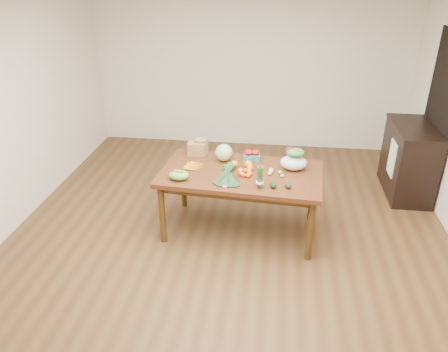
# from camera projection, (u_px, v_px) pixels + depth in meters

# --- Properties ---
(floor) EXTENTS (6.00, 6.00, 0.00)m
(floor) POSITION_uv_depth(u_px,v_px,m) (227.00, 246.00, 4.82)
(floor) COLOR #54391C
(floor) RESTS_ON ground
(room_walls) EXTENTS (5.02, 6.02, 2.70)m
(room_walls) POSITION_uv_depth(u_px,v_px,m) (227.00, 131.00, 4.22)
(room_walls) COLOR silver
(room_walls) RESTS_ON floor
(dining_table) EXTENTS (1.82, 1.10, 0.75)m
(dining_table) POSITION_uv_depth(u_px,v_px,m) (241.00, 201.00, 4.95)
(dining_table) COLOR #4F2C12
(dining_table) RESTS_ON floor
(doorway_dark) EXTENTS (0.02, 1.00, 2.10)m
(doorway_dark) POSITION_uv_depth(u_px,v_px,m) (438.00, 118.00, 5.48)
(doorway_dark) COLOR black
(doorway_dark) RESTS_ON floor
(cabinet) EXTENTS (0.52, 1.02, 0.94)m
(cabinet) POSITION_uv_depth(u_px,v_px,m) (409.00, 160.00, 5.73)
(cabinet) COLOR black
(cabinet) RESTS_ON floor
(dish_towel) EXTENTS (0.02, 0.28, 0.45)m
(dish_towel) POSITION_uv_depth(u_px,v_px,m) (392.00, 158.00, 5.59)
(dish_towel) COLOR white
(dish_towel) RESTS_ON cabinet
(paper_bag) EXTENTS (0.28, 0.24, 0.19)m
(paper_bag) POSITION_uv_depth(u_px,v_px,m) (197.00, 147.00, 5.16)
(paper_bag) COLOR #986D44
(paper_bag) RESTS_ON dining_table
(cabbage) EXTENTS (0.20, 0.20, 0.20)m
(cabbage) POSITION_uv_depth(u_px,v_px,m) (224.00, 153.00, 5.00)
(cabbage) COLOR #A6D57A
(cabbage) RESTS_ON dining_table
(strawberry_basket_a) EXTENTS (0.12, 0.12, 0.10)m
(strawberry_basket_a) POSITION_uv_depth(u_px,v_px,m) (248.00, 156.00, 5.04)
(strawberry_basket_a) COLOR red
(strawberry_basket_a) RESTS_ON dining_table
(strawberry_basket_b) EXTENTS (0.11, 0.11, 0.09)m
(strawberry_basket_b) POSITION_uv_depth(u_px,v_px,m) (256.00, 156.00, 5.05)
(strawberry_basket_b) COLOR red
(strawberry_basket_b) RESTS_ON dining_table
(orange_a) EXTENTS (0.08, 0.08, 0.08)m
(orange_a) POSITION_uv_depth(u_px,v_px,m) (234.00, 164.00, 4.86)
(orange_a) COLOR orange
(orange_a) RESTS_ON dining_table
(orange_b) EXTENTS (0.09, 0.09, 0.09)m
(orange_b) POSITION_uv_depth(u_px,v_px,m) (248.00, 164.00, 4.85)
(orange_b) COLOR orange
(orange_b) RESTS_ON dining_table
(orange_c) EXTENTS (0.07, 0.07, 0.07)m
(orange_c) POSITION_uv_depth(u_px,v_px,m) (250.00, 168.00, 4.80)
(orange_c) COLOR #F2A20E
(orange_c) RESTS_ON dining_table
(mandarin_cluster) EXTENTS (0.19, 0.19, 0.08)m
(mandarin_cluster) POSITION_uv_depth(u_px,v_px,m) (245.00, 171.00, 4.70)
(mandarin_cluster) COLOR orange
(mandarin_cluster) RESTS_ON dining_table
(carrots) EXTENTS (0.24, 0.23, 0.03)m
(carrots) POSITION_uv_depth(u_px,v_px,m) (195.00, 166.00, 4.87)
(carrots) COLOR orange
(carrots) RESTS_ON dining_table
(snap_pea_bag) EXTENTS (0.22, 0.16, 0.10)m
(snap_pea_bag) POSITION_uv_depth(u_px,v_px,m) (179.00, 175.00, 4.60)
(snap_pea_bag) COLOR #5EB93E
(snap_pea_bag) RESTS_ON dining_table
(kale_bunch) EXTENTS (0.35, 0.42, 0.16)m
(kale_bunch) POSITION_uv_depth(u_px,v_px,m) (227.00, 176.00, 4.51)
(kale_bunch) COLOR black
(kale_bunch) RESTS_ON dining_table
(asparagus_bundle) EXTENTS (0.09, 0.12, 0.26)m
(asparagus_bundle) POSITION_uv_depth(u_px,v_px,m) (260.00, 177.00, 4.39)
(asparagus_bundle) COLOR #437234
(asparagus_bundle) RESTS_ON dining_table
(potato_a) EXTENTS (0.05, 0.04, 0.04)m
(potato_a) POSITION_uv_depth(u_px,v_px,m) (271.00, 172.00, 4.74)
(potato_a) COLOR #D5C57A
(potato_a) RESTS_ON dining_table
(potato_b) EXTENTS (0.05, 0.04, 0.04)m
(potato_b) POSITION_uv_depth(u_px,v_px,m) (269.00, 173.00, 4.70)
(potato_b) COLOR #D6C17B
(potato_b) RESTS_ON dining_table
(potato_c) EXTENTS (0.05, 0.04, 0.04)m
(potato_c) POSITION_uv_depth(u_px,v_px,m) (280.00, 172.00, 4.73)
(potato_c) COLOR tan
(potato_c) RESTS_ON dining_table
(potato_d) EXTENTS (0.05, 0.04, 0.04)m
(potato_d) POSITION_uv_depth(u_px,v_px,m) (271.00, 170.00, 4.78)
(potato_d) COLOR tan
(potato_d) RESTS_ON dining_table
(potato_e) EXTENTS (0.04, 0.04, 0.04)m
(potato_e) POSITION_uv_depth(u_px,v_px,m) (282.00, 176.00, 4.66)
(potato_e) COLOR tan
(potato_e) RESTS_ON dining_table
(avocado_a) EXTENTS (0.09, 0.11, 0.06)m
(avocado_a) POSITION_uv_depth(u_px,v_px,m) (273.00, 185.00, 4.44)
(avocado_a) COLOR black
(avocado_a) RESTS_ON dining_table
(avocado_b) EXTENTS (0.08, 0.10, 0.06)m
(avocado_b) POSITION_uv_depth(u_px,v_px,m) (288.00, 185.00, 4.43)
(avocado_b) COLOR black
(avocado_b) RESTS_ON dining_table
(salad_bag) EXTENTS (0.31, 0.24, 0.23)m
(salad_bag) POSITION_uv_depth(u_px,v_px,m) (294.00, 160.00, 4.79)
(salad_bag) COLOR white
(salad_bag) RESTS_ON dining_table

